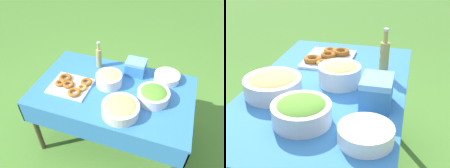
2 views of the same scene
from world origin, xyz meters
The scene contains 9 objects.
ground_plane centered at (0.00, 0.00, 0.00)m, with size 14.00×14.00×0.00m, color #477A2D.
picnic_table centered at (0.00, 0.00, 0.65)m, with size 1.47×0.89×0.74m.
salad_bowl centered at (-0.37, 0.01, 0.81)m, with size 0.28×0.28×0.12m.
pasta_bowl centered at (0.06, -0.06, 0.81)m, with size 0.25×0.25×0.13m.
donut_platter centered at (0.38, 0.09, 0.77)m, with size 0.39×0.32×0.05m.
plate_stack centered at (-0.45, -0.30, 0.78)m, with size 0.24×0.24×0.07m.
olive_oil_bottle centered at (0.25, -0.29, 0.86)m, with size 0.06×0.06×0.29m.
bread_bowl centered at (-0.15, 0.26, 0.81)m, with size 0.31×0.31×0.12m.
cooler_box centered at (-0.14, -0.30, 0.82)m, with size 0.19×0.15×0.16m.
Camera 1 is at (-0.49, 1.42, 2.12)m, focal length 35.00 mm.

